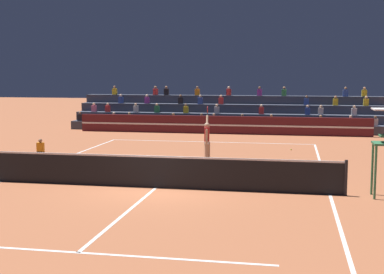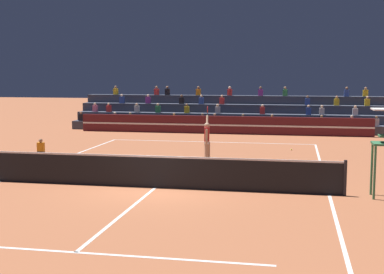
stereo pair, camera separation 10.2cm
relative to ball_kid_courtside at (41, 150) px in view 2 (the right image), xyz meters
The scene contains 8 objects.
ground_plane 8.38m from the ball_kid_courtside, 38.10° to the right, with size 120.00×120.00×0.00m, color #AD603D.
court_lines 8.38m from the ball_kid_courtside, 38.10° to the right, with size 11.10×23.90×0.01m.
tennis_net 8.38m from the ball_kid_courtside, 38.10° to the right, with size 12.00×0.10×1.10m.
sponsor_banner_wall 12.63m from the ball_kid_courtside, 58.53° to the left, with size 18.00×0.26×1.10m.
bleacher_stand 15.42m from the ball_kid_courtside, 64.69° to the left, with size 20.34×3.80×2.83m.
ball_kid_courtside is the anchor object (origin of this frame).
tennis_player 7.52m from the ball_kid_courtside, ahead, with size 0.32×1.20×2.41m.
tennis_ball 11.73m from the ball_kid_courtside, 21.97° to the left, with size 0.07×0.07×0.07m, color #C6DB33.
Camera 2 is at (4.41, -16.51, 3.70)m, focal length 50.00 mm.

